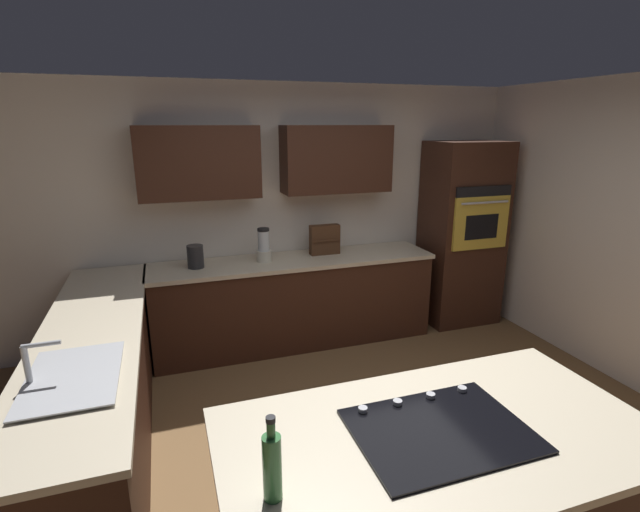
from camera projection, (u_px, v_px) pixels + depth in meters
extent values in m
plane|color=brown|center=(373.00, 440.00, 3.37)|extent=(14.00, 14.00, 0.00)
cube|color=silver|center=(293.00, 212.00, 4.93)|extent=(6.00, 0.10, 2.60)
cube|color=#381E14|center=(336.00, 159.00, 4.70)|extent=(1.10, 0.34, 0.66)
cube|color=#381E14|center=(199.00, 163.00, 4.28)|extent=(1.10, 0.34, 0.66)
cube|color=silver|center=(621.00, 232.00, 4.04)|extent=(0.10, 4.00, 2.60)
cube|color=#381E14|center=(295.00, 303.00, 4.79)|extent=(2.80, 0.60, 0.86)
cube|color=beige|center=(294.00, 261.00, 4.67)|extent=(2.84, 0.64, 0.04)
cube|color=#381E14|center=(99.00, 392.00, 3.19)|extent=(0.60, 2.90, 0.86)
cube|color=beige|center=(90.00, 332.00, 3.07)|extent=(0.64, 2.94, 0.04)
cube|color=beige|center=(440.00, 436.00, 2.05)|extent=(1.94, 1.02, 0.04)
cube|color=#381E14|center=(462.00, 234.00, 5.23)|extent=(0.80, 0.60, 2.02)
cube|color=gold|center=(481.00, 223.00, 4.89)|extent=(0.66, 0.03, 0.56)
cube|color=black|center=(481.00, 227.00, 4.89)|extent=(0.40, 0.01, 0.26)
cube|color=black|center=(484.00, 192.00, 4.80)|extent=(0.66, 0.02, 0.11)
cylinder|color=silver|center=(485.00, 203.00, 4.80)|extent=(0.56, 0.02, 0.02)
cube|color=#515456|center=(78.00, 363.00, 2.62)|extent=(0.40, 0.30, 0.02)
cube|color=#515456|center=(68.00, 395.00, 2.31)|extent=(0.40, 0.30, 0.02)
cube|color=#B7BABF|center=(73.00, 376.00, 2.46)|extent=(0.46, 0.70, 0.01)
cylinder|color=#B7BABF|center=(27.00, 366.00, 2.38)|extent=(0.03, 0.03, 0.22)
cylinder|color=#B7BABF|center=(41.00, 344.00, 2.37)|extent=(0.18, 0.02, 0.02)
cube|color=black|center=(441.00, 430.00, 2.04)|extent=(0.76, 0.56, 0.01)
cylinder|color=#B2B2B7|center=(462.00, 389.00, 2.33)|extent=(0.04, 0.04, 0.02)
cylinder|color=#B2B2B7|center=(431.00, 395.00, 2.28)|extent=(0.04, 0.04, 0.02)
cylinder|color=#B2B2B7|center=(398.00, 402.00, 2.22)|extent=(0.04, 0.04, 0.02)
cylinder|color=#B2B2B7|center=(363.00, 409.00, 2.17)|extent=(0.04, 0.04, 0.02)
cylinder|color=beige|center=(264.00, 256.00, 4.57)|extent=(0.15, 0.15, 0.11)
cylinder|color=silver|center=(264.00, 241.00, 4.52)|extent=(0.11, 0.11, 0.20)
cylinder|color=black|center=(263.00, 230.00, 4.49)|extent=(0.12, 0.12, 0.03)
cube|color=#472B19|center=(325.00, 240.00, 4.80)|extent=(0.31, 0.10, 0.31)
cube|color=#472B19|center=(326.00, 241.00, 4.75)|extent=(0.29, 0.02, 0.02)
cylinder|color=#262628|center=(195.00, 257.00, 4.35)|extent=(0.15, 0.15, 0.21)
cylinder|color=#336B38|center=(272.00, 468.00, 1.65)|extent=(0.07, 0.07, 0.26)
cylinder|color=#336B38|center=(271.00, 430.00, 1.61)|extent=(0.03, 0.03, 0.06)
cylinder|color=black|center=(271.00, 419.00, 1.60)|extent=(0.03, 0.03, 0.02)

